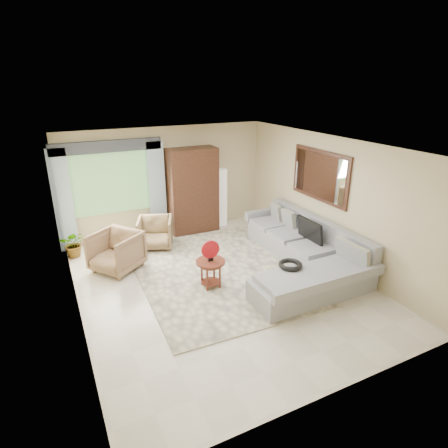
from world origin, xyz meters
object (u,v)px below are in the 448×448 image
sectional_sofa (303,256)px  floor_lamp (221,198)px  armchair_left (116,252)px  potted_plant (74,244)px  tv_screen (310,230)px  coffee_table (211,273)px  armchair_right (155,233)px  armoire (193,191)px

sectional_sofa → floor_lamp: floor_lamp is taller
sectional_sofa → armchair_left: 3.77m
potted_plant → armchair_left: bearing=-55.6°
tv_screen → floor_lamp: bearing=104.2°
coffee_table → floor_lamp: bearing=61.0°
tv_screen → armchair_right: (-2.66, 2.15, -0.37)m
potted_plant → floor_lamp: bearing=4.9°
armchair_left → armoire: (2.18, 1.29, 0.65)m
sectional_sofa → armchair_left: (-3.41, 1.61, 0.12)m
armchair_right → floor_lamp: bearing=38.7°
armchair_left → armoire: size_ratio=0.42×
tv_screen → armchair_left: (-3.68, 1.42, -0.32)m
armchair_right → armoire: armoire is taller
coffee_table → armoire: bearing=74.6°
potted_plant → tv_screen: bearing=-29.3°
floor_lamp → sectional_sofa: bearing=-81.7°
sectional_sofa → armchair_left: sectional_sofa is taller
armchair_right → potted_plant: (-1.72, 0.30, -0.05)m
tv_screen → armchair_left: bearing=158.8°
armchair_left → armoire: 2.61m
armchair_left → armoire: armoire is taller
potted_plant → floor_lamp: size_ratio=0.40×
tv_screen → potted_plant: size_ratio=1.24×
tv_screen → floor_lamp: size_ratio=0.49×
coffee_table → potted_plant: (-2.13, 2.49, 0.01)m
sectional_sofa → armoire: armoire is taller
coffee_table → armoire: size_ratio=0.26×
tv_screen → armchair_right: bearing=141.0°
sectional_sofa → armchair_left: bearing=154.7°
sectional_sofa → coffee_table: size_ratio=6.41×
floor_lamp → coffee_table: bearing=-119.0°
sectional_sofa → coffee_table: sectional_sofa is taller
sectional_sofa → tv_screen: tv_screen is taller
armchair_right → potted_plant: size_ratio=1.29×
coffee_table → potted_plant: potted_plant is taller
coffee_table → armchair_right: (-0.40, 2.19, 0.07)m
armchair_right → floor_lamp: floor_lamp is taller
armchair_right → potted_plant: bearing=-168.8°
tv_screen → sectional_sofa: bearing=-144.9°
tv_screen → armoire: armoire is taller
potted_plant → armoire: (2.88, 0.25, 0.75)m
tv_screen → armoire: (-1.50, 2.71, 0.33)m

